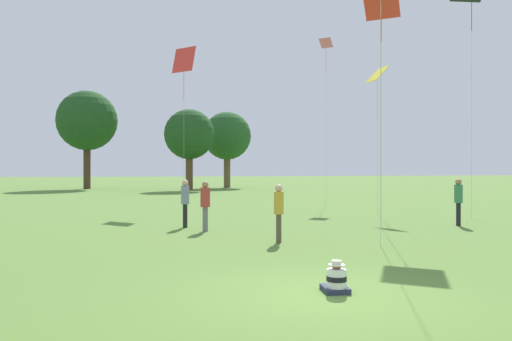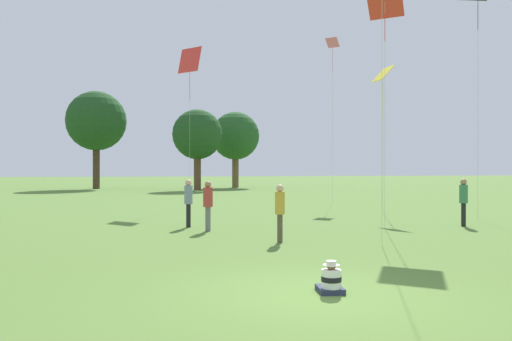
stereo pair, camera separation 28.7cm
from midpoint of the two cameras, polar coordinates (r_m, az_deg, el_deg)
name	(u,v)px [view 1 (the left image)]	position (r m, az deg, el deg)	size (l,w,h in m)	color
ground_plane	(320,295)	(9.03, 6.38, -13.99)	(300.00, 300.00, 0.00)	#567A33
seated_toddler	(336,280)	(9.19, 8.24, -12.26)	(0.50, 0.59, 0.59)	#282D47
person_standing_0	(279,207)	(15.03, 2.07, -4.20)	(0.40, 0.40, 1.75)	brown
person_standing_1	(205,201)	(17.83, -6.28, -3.51)	(0.45, 0.45, 1.78)	slate
person_standing_2	(458,197)	(20.95, 21.77, -2.84)	(0.39, 0.39, 1.84)	black
person_standing_3	(185,198)	(19.12, -8.53, -3.16)	(0.44, 0.44, 1.82)	black
kite_1	(326,51)	(33.60, 7.75, 13.39)	(1.00, 0.98, 10.69)	pink
kite_3	(184,62)	(29.43, -8.53, 12.20)	(1.29, 1.37, 9.20)	red
kite_4	(381,6)	(20.09, 13.70, 17.79)	(1.49, 1.43, 8.95)	red
kite_5	(377,78)	(26.16, 13.39, 10.29)	(0.82, 1.11, 7.38)	yellow
distant_tree_0	(87,121)	(59.75, -18.89, 5.37)	(6.74, 6.74, 11.11)	#473323
distant_tree_1	(227,136)	(60.84, -3.46, 3.93)	(5.82, 5.82, 9.22)	brown
distant_tree_2	(189,135)	(53.21, -7.79, 4.06)	(5.29, 5.29, 8.57)	brown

